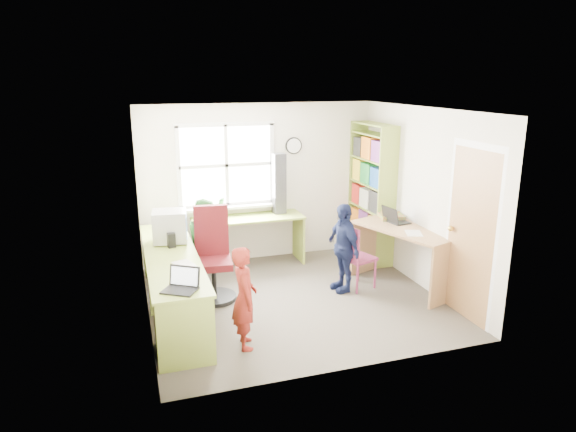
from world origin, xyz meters
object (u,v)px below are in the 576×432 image
object	(u,v)px
bookshelf	(371,195)
wooden_chair	(355,255)
potted_plant	(219,208)
cd_tower	(279,184)
person_red	(244,298)
person_green	(206,243)
swivel_chair	(213,260)
crt_monitor	(170,226)
person_navy	(343,247)
l_desk	(193,287)
laptop_right	(394,219)
laptop_left	(182,285)
right_desk	(405,244)

from	to	relation	value
bookshelf	wooden_chair	size ratio (longest dim) A/B	2.38
wooden_chair	potted_plant	distance (m)	2.11
cd_tower	potted_plant	bearing A→B (deg)	179.59
wooden_chair	potted_plant	bearing A→B (deg)	120.99
person_red	person_green	world-z (taller)	person_green
swivel_chair	wooden_chair	world-z (taller)	swivel_chair
crt_monitor	person_red	xyz separation A→B (m)	(0.60, -1.51, -0.40)
bookshelf	person_green	bearing A→B (deg)	-172.36
person_navy	l_desk	bearing A→B (deg)	-85.37
l_desk	potted_plant	size ratio (longest dim) A/B	9.02
bookshelf	crt_monitor	distance (m)	3.17
l_desk	wooden_chair	distance (m)	2.23
l_desk	wooden_chair	size ratio (longest dim) A/B	3.35
potted_plant	person_navy	bearing A→B (deg)	-44.00
laptop_right	person_red	size ratio (longest dim) A/B	0.34
bookshelf	laptop_left	bearing A→B (deg)	-145.22
l_desk	swivel_chair	distance (m)	0.77
swivel_chair	person_green	xyz separation A→B (m)	(-0.02, 0.43, 0.09)
right_desk	swivel_chair	size ratio (longest dim) A/B	1.32
person_navy	swivel_chair	bearing A→B (deg)	-106.19
laptop_left	cd_tower	distance (m)	3.09
right_desk	swivel_chair	world-z (taller)	swivel_chair
swivel_chair	cd_tower	distance (m)	1.79
l_desk	laptop_right	size ratio (longest dim) A/B	7.95
bookshelf	potted_plant	world-z (taller)	bookshelf
laptop_left	person_navy	size ratio (longest dim) A/B	0.34
l_desk	person_green	xyz separation A→B (m)	(0.33, 1.12, 0.15)
person_red	person_navy	xyz separation A→B (m)	(1.58, 1.06, 0.04)
laptop_right	person_red	xyz separation A→B (m)	(-2.40, -1.21, -0.33)
swivel_chair	laptop_left	world-z (taller)	swivel_chair
laptop_left	wooden_chair	bearing A→B (deg)	57.09
bookshelf	laptop_left	xyz separation A→B (m)	(-3.15, -2.19, -0.20)
bookshelf	wooden_chair	world-z (taller)	bookshelf
person_navy	right_desk	bearing A→B (deg)	74.26
person_green	wooden_chair	bearing A→B (deg)	-113.68
cd_tower	laptop_left	bearing A→B (deg)	-129.06
bookshelf	crt_monitor	world-z (taller)	bookshelf
person_red	person_navy	world-z (taller)	person_navy
l_desk	swivel_chair	size ratio (longest dim) A/B	2.48
potted_plant	person_navy	distance (m)	1.96
swivel_chair	potted_plant	xyz separation A→B (m)	(0.29, 1.05, 0.40)
crt_monitor	person_green	size ratio (longest dim) A/B	0.37
laptop_right	potted_plant	distance (m)	2.51
person_green	potted_plant	bearing A→B (deg)	-28.53
swivel_chair	wooden_chair	size ratio (longest dim) A/B	1.35
right_desk	wooden_chair	bearing A→B (deg)	149.99
l_desk	right_desk	world-z (taller)	right_desk
crt_monitor	laptop_right	xyz separation A→B (m)	(3.00, -0.30, -0.08)
laptop_right	person_red	world-z (taller)	person_red
person_navy	wooden_chair	bearing A→B (deg)	81.48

